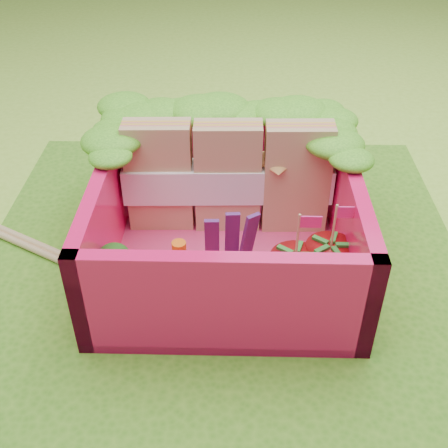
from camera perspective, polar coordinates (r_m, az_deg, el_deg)
ground at (r=3.07m, az=-0.26°, el=-3.97°), size 14.00×14.00×0.00m
placemat at (r=3.06m, az=-0.26°, el=-3.76°), size 2.60×2.60×0.03m
bento_floor at (r=3.01m, az=0.27°, el=-3.43°), size 1.30×1.30×0.05m
bento_box at (r=2.86m, az=0.29°, el=0.40°), size 1.30×1.30×0.55m
lettuce_ruffle at (r=3.11m, az=0.50°, el=10.79°), size 1.43×0.83×0.11m
sandwich_stack at (r=3.04m, az=0.50°, el=4.73°), size 1.13×0.20×0.63m
broccoli at (r=2.70m, az=-10.19°, el=-4.22°), size 0.34×0.34×0.25m
carrot_sticks at (r=2.69m, az=-5.50°, el=-5.00°), size 0.15×0.20×0.27m
purple_wedges at (r=2.77m, az=0.69°, el=-1.89°), size 0.24×0.08×0.38m
strawberry_left at (r=2.70m, az=7.12°, el=-5.11°), size 0.24×0.24×0.48m
strawberry_right at (r=2.78m, az=10.57°, el=-4.08°), size 0.24×0.24×0.48m
snap_peas at (r=2.82m, az=7.99°, el=-5.88°), size 0.66×0.64×0.05m
chopsticks at (r=3.29m, az=-19.16°, el=-1.93°), size 2.13×1.18×0.04m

